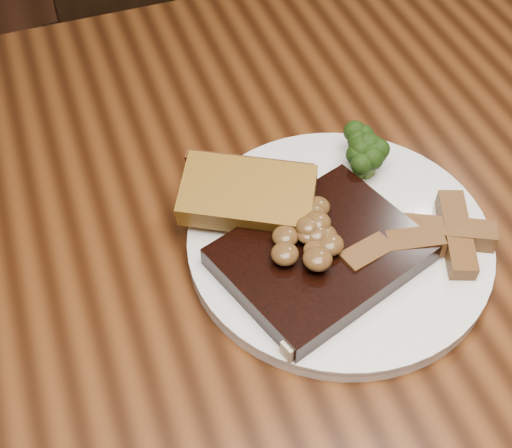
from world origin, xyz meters
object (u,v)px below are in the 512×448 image
(dining_table, at_px, (270,308))
(garlic_bread, at_px, (248,210))
(plate, at_px, (339,243))
(potato_wedges, at_px, (411,214))
(chair_far, at_px, (179,63))
(steak, at_px, (321,256))

(dining_table, xyz_separation_m, garlic_bread, (-0.01, 0.04, 0.12))
(plate, relative_size, garlic_bread, 2.34)
(plate, xyz_separation_m, potato_wedges, (0.07, -0.00, 0.02))
(dining_table, xyz_separation_m, plate, (0.06, -0.01, 0.10))
(dining_table, distance_m, garlic_bread, 0.13)
(chair_far, distance_m, plate, 0.74)
(dining_table, relative_size, potato_wedges, 13.45)
(steak, bearing_deg, plate, 17.59)
(chair_far, relative_size, garlic_bread, 7.07)
(plate, relative_size, potato_wedges, 2.43)
(dining_table, distance_m, potato_wedges, 0.18)
(dining_table, bearing_deg, plate, -12.14)
(potato_wedges, bearing_deg, chair_far, 94.91)
(dining_table, distance_m, plate, 0.12)
(potato_wedges, bearing_deg, steak, -169.68)
(chair_far, xyz_separation_m, garlic_bread, (-0.09, -0.64, 0.30))
(chair_far, distance_m, potato_wedges, 0.76)
(steak, distance_m, garlic_bread, 0.09)
(chair_far, xyz_separation_m, plate, (-0.01, -0.69, 0.28))
(chair_far, height_order, steak, chair_far)
(garlic_bread, bearing_deg, plate, -6.56)
(potato_wedges, bearing_deg, plate, 177.48)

